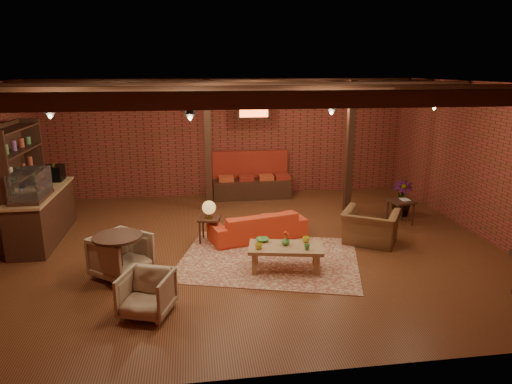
{
  "coord_description": "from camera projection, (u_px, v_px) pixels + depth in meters",
  "views": [
    {
      "loc": [
        -0.99,
        -8.49,
        3.47
      ],
      "look_at": [
        0.25,
        0.2,
        1.07
      ],
      "focal_mm": 32.0,
      "sensor_mm": 36.0,
      "label": 1
    }
  ],
  "objects": [
    {
      "name": "floor",
      "position": [
        245.0,
        246.0,
        9.16
      ],
      "size": [
        10.0,
        10.0,
        0.0
      ],
      "primitive_type": "plane",
      "color": "#401D10",
      "rests_on": "ground"
    },
    {
      "name": "ceiling",
      "position": [
        244.0,
        83.0,
        8.31
      ],
      "size": [
        10.0,
        8.0,
        0.02
      ],
      "primitive_type": "cube",
      "color": "black",
      "rests_on": "wall_back"
    },
    {
      "name": "wall_back",
      "position": [
        228.0,
        138.0,
        12.56
      ],
      "size": [
        10.0,
        0.02,
        3.2
      ],
      "primitive_type": "cube",
      "color": "brown",
      "rests_on": "ground"
    },
    {
      "name": "wall_front",
      "position": [
        288.0,
        247.0,
        4.91
      ],
      "size": [
        10.0,
        0.02,
        3.2
      ],
      "primitive_type": "cube",
      "color": "brown",
      "rests_on": "ground"
    },
    {
      "name": "wall_right",
      "position": [
        485.0,
        161.0,
        9.42
      ],
      "size": [
        0.02,
        8.0,
        3.2
      ],
      "primitive_type": "cube",
      "color": "brown",
      "rests_on": "ground"
    },
    {
      "name": "ceiling_beams",
      "position": [
        244.0,
        90.0,
        8.35
      ],
      "size": [
        9.8,
        6.4,
        0.22
      ],
      "primitive_type": null,
      "color": "black",
      "rests_on": "ceiling"
    },
    {
      "name": "ceiling_pipe",
      "position": [
        236.0,
        97.0,
        9.93
      ],
      "size": [
        9.6,
        0.12,
        0.12
      ],
      "primitive_type": "cylinder",
      "rotation": [
        0.0,
        1.57,
        0.0
      ],
      "color": "black",
      "rests_on": "ceiling"
    },
    {
      "name": "post_left",
      "position": [
        208.0,
        147.0,
        11.14
      ],
      "size": [
        0.16,
        0.16,
        3.2
      ],
      "primitive_type": "cube",
      "color": "black",
      "rests_on": "ground"
    },
    {
      "name": "post_right",
      "position": [
        350.0,
        148.0,
        11.03
      ],
      "size": [
        0.16,
        0.16,
        3.2
      ],
      "primitive_type": "cube",
      "color": "black",
      "rests_on": "ground"
    },
    {
      "name": "service_counter",
      "position": [
        41.0,
        202.0,
        9.34
      ],
      "size": [
        0.8,
        2.5,
        1.6
      ],
      "primitive_type": null,
      "color": "black",
      "rests_on": "ground"
    },
    {
      "name": "plant_counter",
      "position": [
        46.0,
        180.0,
        9.44
      ],
      "size": [
        0.35,
        0.39,
        0.3
      ],
      "primitive_type": "imported",
      "color": "#337F33",
      "rests_on": "service_counter"
    },
    {
      "name": "shelving_hutch",
      "position": [
        19.0,
        183.0,
        9.28
      ],
      "size": [
        0.52,
        2.0,
        2.4
      ],
      "primitive_type": null,
      "color": "black",
      "rests_on": "ground"
    },
    {
      "name": "banquette",
      "position": [
        251.0,
        180.0,
        12.5
      ],
      "size": [
        2.1,
        0.7,
        1.0
      ],
      "primitive_type": null,
      "color": "maroon",
      "rests_on": "ground"
    },
    {
      "name": "service_sign",
      "position": [
        254.0,
        113.0,
        11.58
      ],
      "size": [
        0.86,
        0.06,
        0.3
      ],
      "primitive_type": "cube",
      "color": "#FF5119",
      "rests_on": "ceiling"
    },
    {
      "name": "ceiling_spotlights",
      "position": [
        244.0,
        102.0,
        8.4
      ],
      "size": [
        6.4,
        4.4,
        0.28
      ],
      "primitive_type": null,
      "color": "black",
      "rests_on": "ceiling"
    },
    {
      "name": "rug",
      "position": [
        269.0,
        259.0,
        8.55
      ],
      "size": [
        3.82,
        3.3,
        0.01
      ],
      "primitive_type": "cube",
      "rotation": [
        0.0,
        0.0,
        -0.28
      ],
      "color": "maroon",
      "rests_on": "floor"
    },
    {
      "name": "sofa",
      "position": [
        257.0,
        225.0,
        9.53
      ],
      "size": [
        2.12,
        1.24,
        0.58
      ],
      "primitive_type": "imported",
      "rotation": [
        0.0,
        0.0,
        3.39
      ],
      "color": "red",
      "rests_on": "floor"
    },
    {
      "name": "coffee_table",
      "position": [
        285.0,
        249.0,
        8.02
      ],
      "size": [
        1.39,
        0.88,
        0.7
      ],
      "rotation": [
        0.0,
        0.0,
        -0.19
      ],
      "color": "#895E40",
      "rests_on": "floor"
    },
    {
      "name": "side_table_lamp",
      "position": [
        209.0,
        211.0,
        9.24
      ],
      "size": [
        0.5,
        0.5,
        0.88
      ],
      "rotation": [
        0.0,
        0.0,
        -0.22
      ],
      "color": "black",
      "rests_on": "floor"
    },
    {
      "name": "round_table_left",
      "position": [
        119.0,
        251.0,
        7.47
      ],
      "size": [
        0.8,
        0.8,
        0.83
      ],
      "color": "black",
      "rests_on": "floor"
    },
    {
      "name": "armchair_a",
      "position": [
        121.0,
        254.0,
        7.74
      ],
      "size": [
        1.1,
        1.11,
        0.84
      ],
      "primitive_type": "imported",
      "rotation": [
        0.0,
        0.0,
        0.89
      ],
      "color": "#C6B699",
      "rests_on": "floor"
    },
    {
      "name": "armchair_b",
      "position": [
        147.0,
        292.0,
        6.56
      ],
      "size": [
        0.86,
        0.83,
        0.71
      ],
      "primitive_type": "imported",
      "rotation": [
        0.0,
        0.0,
        -0.33
      ],
      "color": "#C6B699",
      "rests_on": "floor"
    },
    {
      "name": "armchair_right",
      "position": [
        371.0,
        222.0,
        9.22
      ],
      "size": [
        1.26,
        1.14,
        0.92
      ],
      "primitive_type": "imported",
      "rotation": [
        0.0,
        0.0,
        2.59
      ],
      "color": "brown",
      "rests_on": "floor"
    },
    {
      "name": "side_table_book",
      "position": [
        401.0,
        202.0,
        10.35
      ],
      "size": [
        0.59,
        0.59,
        0.59
      ],
      "rotation": [
        0.0,
        0.0,
        0.2
      ],
      "color": "black",
      "rests_on": "floor"
    },
    {
      "name": "plant_tall",
      "position": [
        404.0,
        164.0,
        10.78
      ],
      "size": [
        1.76,
        1.76,
        2.54
      ],
      "primitive_type": "imported",
      "rotation": [
        0.0,
        0.0,
        -0.28
      ],
      "color": "#4C7F4C",
      "rests_on": "floor"
    }
  ]
}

